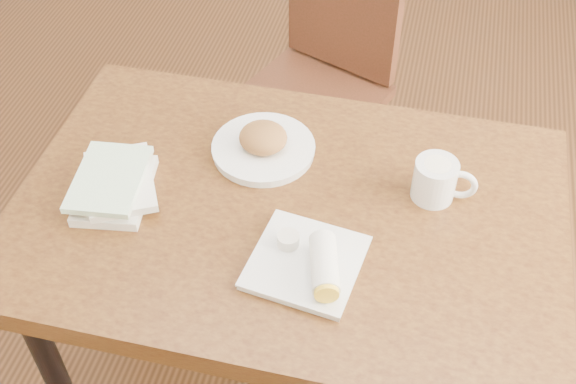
% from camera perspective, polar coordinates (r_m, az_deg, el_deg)
% --- Properties ---
extents(ground, '(4.00, 5.00, 0.01)m').
position_cam_1_polar(ground, '(2.26, -0.00, -14.34)').
color(ground, '#472814').
rests_on(ground, ground).
extents(table, '(1.26, 0.84, 0.75)m').
position_cam_1_polar(table, '(1.71, -0.00, -3.05)').
color(table, brown).
rests_on(table, ground).
extents(chair_far, '(0.55, 0.55, 0.95)m').
position_cam_1_polar(chair_far, '(2.40, 2.81, 9.71)').
color(chair_far, '#462014').
rests_on(chair_far, ground).
extents(plate_scone, '(0.25, 0.25, 0.08)m').
position_cam_1_polar(plate_scone, '(1.77, -1.96, 3.76)').
color(plate_scone, white).
rests_on(plate_scone, table).
extents(coffee_mug, '(0.15, 0.10, 0.10)m').
position_cam_1_polar(coffee_mug, '(1.67, 11.68, 0.97)').
color(coffee_mug, white).
rests_on(coffee_mug, table).
extents(plate_burrito, '(0.26, 0.26, 0.08)m').
position_cam_1_polar(plate_burrito, '(1.52, 1.84, -5.62)').
color(plate_burrito, white).
rests_on(plate_burrito, table).
extents(book_stack, '(0.23, 0.26, 0.06)m').
position_cam_1_polar(book_stack, '(1.71, -13.50, 0.61)').
color(book_stack, white).
rests_on(book_stack, table).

